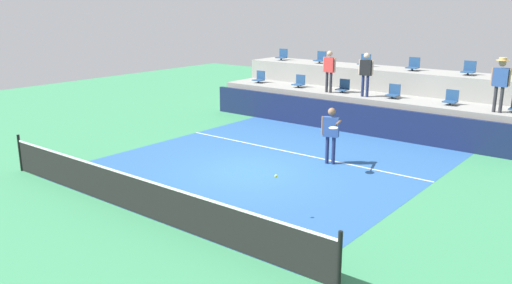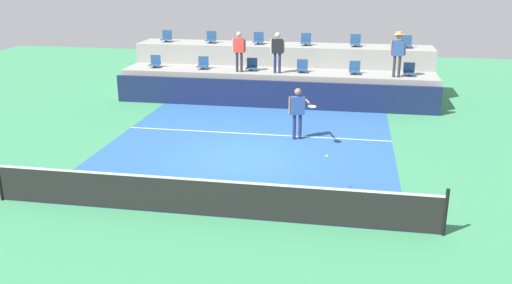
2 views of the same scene
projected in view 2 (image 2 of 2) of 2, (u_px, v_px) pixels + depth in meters
name	position (u px, v px, depth m)	size (l,w,h in m)	color
ground_plane	(242.00, 158.00, 16.25)	(40.00, 40.00, 0.00)	#388456
court_inner_paint	(248.00, 147.00, 17.19)	(9.00, 10.00, 0.01)	#285693
court_service_line	(256.00, 134.00, 18.49)	(9.00, 0.06, 0.00)	white
tennis_net	(207.00, 196.00, 12.35)	(10.48, 0.08, 1.07)	black
sponsor_backboard	(272.00, 94.00, 21.69)	(13.00, 0.16, 1.10)	#141E42
seating_tier_lower	(276.00, 86.00, 22.88)	(13.00, 1.80, 1.25)	gray
seating_tier_upper	(282.00, 68.00, 24.43)	(13.00, 1.80, 2.10)	gray
stadium_chair_lower_far_left	(155.00, 62.00, 23.44)	(0.44, 0.40, 0.52)	#2D2D33
stadium_chair_lower_left	(203.00, 64.00, 23.08)	(0.44, 0.40, 0.52)	#2D2D33
stadium_chair_lower_mid_left	(252.00, 65.00, 22.73)	(0.44, 0.40, 0.52)	#2D2D33
stadium_chair_lower_mid_right	(302.00, 67.00, 22.38)	(0.44, 0.40, 0.52)	#2D2D33
stadium_chair_lower_right	(355.00, 69.00, 22.03)	(0.44, 0.40, 0.52)	#2D2D33
stadium_chair_lower_far_right	(409.00, 70.00, 21.67)	(0.44, 0.40, 0.52)	#2D2D33
stadium_chair_upper_far_left	(167.00, 37.00, 24.86)	(0.44, 0.40, 0.52)	#2D2D33
stadium_chair_upper_left	(211.00, 38.00, 24.51)	(0.44, 0.40, 0.52)	#2D2D33
stadium_chair_upper_mid_left	(258.00, 39.00, 24.15)	(0.44, 0.40, 0.52)	#2D2D33
stadium_chair_upper_mid_right	(306.00, 40.00, 23.80)	(0.44, 0.40, 0.52)	#2D2D33
stadium_chair_upper_right	(355.00, 42.00, 23.45)	(0.44, 0.40, 0.52)	#2D2D33
stadium_chair_upper_far_right	(406.00, 43.00, 23.09)	(0.44, 0.40, 0.52)	#2D2D33
tennis_player	(298.00, 109.00, 17.63)	(0.99, 1.14, 1.71)	navy
spectator_leaning_on_rail	(239.00, 48.00, 22.21)	(0.58, 0.23, 1.64)	#2D2D33
spectator_in_grey	(277.00, 49.00, 21.94)	(0.58, 0.24, 1.65)	navy
spectator_with_hat	(398.00, 49.00, 21.12)	(0.60, 0.42, 1.77)	#2D2D33
tennis_ball	(327.00, 156.00, 13.39)	(0.07, 0.07, 0.07)	#CCE033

